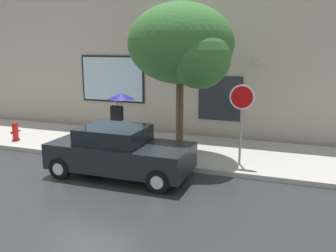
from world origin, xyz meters
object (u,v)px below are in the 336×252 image
street_tree (184,47)px  parked_car (119,152)px  stop_sign (242,109)px  fire_hydrant (15,131)px  pedestrian_with_umbrella (120,102)px

street_tree → parked_car: bearing=-119.3°
street_tree → stop_sign: street_tree is taller
fire_hydrant → stop_sign: (8.70, 0.05, 1.40)m
street_tree → stop_sign: size_ratio=2.01×
pedestrian_with_umbrella → street_tree: bearing=-18.7°
pedestrian_with_umbrella → fire_hydrant: bearing=-159.5°
parked_car → stop_sign: 3.89m
street_tree → stop_sign: bearing=-12.0°
pedestrian_with_umbrella → street_tree: street_tree is taller
fire_hydrant → stop_sign: size_ratio=0.30×
street_tree → fire_hydrant: bearing=-176.0°
pedestrian_with_umbrella → stop_sign: 5.06m
parked_car → street_tree: street_tree is taller
parked_car → stop_sign: stop_sign is taller
pedestrian_with_umbrella → parked_car: bearing=-63.1°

